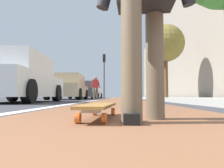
{
  "coord_description": "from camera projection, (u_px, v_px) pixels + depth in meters",
  "views": [
    {
      "loc": [
        -0.46,
        0.04,
        0.17
      ],
      "look_at": [
        12.72,
        0.48,
        0.98
      ],
      "focal_mm": 33.41,
      "sensor_mm": 36.0,
      "label": 1
    }
  ],
  "objects": [
    {
      "name": "pedestrian_distant",
      "position": [
        96.0,
        86.0,
        15.43
      ],
      "size": [
        0.47,
        0.73,
        1.68
      ],
      "color": "brown",
      "rests_on": "ground"
    },
    {
      "name": "building_facade",
      "position": [
        172.0,
        53.0,
        22.5
      ],
      "size": [
        40.0,
        1.2,
        9.69
      ],
      "primitive_type": "cube",
      "color": "gray",
      "rests_on": "ground"
    },
    {
      "name": "skateboard",
      "position": [
        99.0,
        107.0,
        1.63
      ],
      "size": [
        0.85,
        0.26,
        0.11
      ],
      "color": "orange",
      "rests_on": "ground"
    },
    {
      "name": "parked_car_near",
      "position": [
        19.0,
        80.0,
        6.44
      ],
      "size": [
        4.22,
        1.97,
        1.47
      ],
      "color": "silver",
      "rests_on": "ground"
    },
    {
      "name": "traffic_light",
      "position": [
        104.0,
        68.0,
        21.78
      ],
      "size": [
        0.33,
        0.28,
        4.62
      ],
      "color": "#2D2D2D",
      "rests_on": "ground"
    },
    {
      "name": "street_tree_mid",
      "position": [
        166.0,
        44.0,
        12.43
      ],
      "size": [
        2.23,
        2.23,
        4.48
      ],
      "color": "brown",
      "rests_on": "ground"
    },
    {
      "name": "ground_plane",
      "position": [
        120.0,
        100.0,
        10.42
      ],
      "size": [
        80.0,
        80.0,
        0.0
      ],
      "primitive_type": "plane",
      "color": "#38383D"
    },
    {
      "name": "sidewalk_curb",
      "position": [
        155.0,
        98.0,
        18.3
      ],
      "size": [
        52.0,
        3.2,
        0.13
      ],
      "primitive_type": "cube",
      "color": "#9E9B93",
      "rests_on": "ground"
    },
    {
      "name": "parked_car_mid",
      "position": [
        68.0,
        88.0,
        12.41
      ],
      "size": [
        4.3,
        2.03,
        1.47
      ],
      "color": "tan",
      "rests_on": "ground"
    },
    {
      "name": "parked_car_far",
      "position": [
        84.0,
        91.0,
        17.99
      ],
      "size": [
        4.62,
        2.1,
        1.46
      ],
      "color": "#4C5156",
      "rests_on": "ground"
    },
    {
      "name": "bike_lane_paint",
      "position": [
        119.0,
        98.0,
        24.38
      ],
      "size": [
        56.0,
        2.06,
        0.0
      ],
      "primitive_type": "cube",
      "color": "brown",
      "rests_on": "ground"
    },
    {
      "name": "parked_car_end",
      "position": [
        92.0,
        92.0,
        23.98
      ],
      "size": [
        4.4,
        2.14,
        1.46
      ],
      "color": "silver",
      "rests_on": "ground"
    },
    {
      "name": "lane_stripe_white",
      "position": [
        107.0,
        98.0,
        20.43
      ],
      "size": [
        52.0,
        0.16,
        0.01
      ],
      "primitive_type": "cube",
      "color": "silver",
      "rests_on": "ground"
    }
  ]
}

